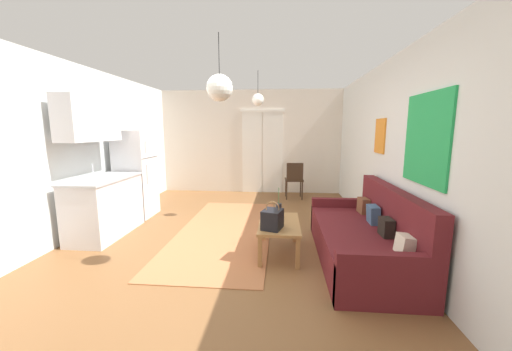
{
  "coord_description": "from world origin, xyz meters",
  "views": [
    {
      "loc": [
        0.8,
        -3.5,
        1.63
      ],
      "look_at": [
        0.4,
        1.07,
        0.89
      ],
      "focal_mm": 20.18,
      "sensor_mm": 36.0,
      "label": 1
    }
  ],
  "objects_px": {
    "couch": "(366,239)",
    "pendant_lamp_far": "(258,100)",
    "pendant_lamp_near": "(220,88)",
    "coffee_table": "(279,227)",
    "refrigerator": "(136,174)",
    "accent_chair": "(294,178)",
    "handbag": "(272,219)",
    "bamboo_vase": "(279,211)"
  },
  "relations": [
    {
      "from": "couch",
      "to": "pendant_lamp_far",
      "type": "height_order",
      "value": "pendant_lamp_far"
    },
    {
      "from": "pendant_lamp_near",
      "to": "pendant_lamp_far",
      "type": "relative_size",
      "value": 1.19
    },
    {
      "from": "coffee_table",
      "to": "refrigerator",
      "type": "bearing_deg",
      "value": 151.59
    },
    {
      "from": "accent_chair",
      "to": "pendant_lamp_far",
      "type": "relative_size",
      "value": 1.49
    },
    {
      "from": "couch",
      "to": "handbag",
      "type": "relative_size",
      "value": 6.34
    },
    {
      "from": "couch",
      "to": "coffee_table",
      "type": "distance_m",
      "value": 1.09
    },
    {
      "from": "accent_chair",
      "to": "pendant_lamp_near",
      "type": "bearing_deg",
      "value": 72.32
    },
    {
      "from": "handbag",
      "to": "pendant_lamp_far",
      "type": "xyz_separation_m",
      "value": [
        -0.32,
        1.65,
        1.59
      ]
    },
    {
      "from": "pendant_lamp_near",
      "to": "pendant_lamp_far",
      "type": "xyz_separation_m",
      "value": [
        0.24,
        1.96,
        0.07
      ]
    },
    {
      "from": "handbag",
      "to": "bamboo_vase",
      "type": "bearing_deg",
      "value": 80.21
    },
    {
      "from": "accent_chair",
      "to": "pendant_lamp_near",
      "type": "relative_size",
      "value": 1.25
    },
    {
      "from": "pendant_lamp_near",
      "to": "refrigerator",
      "type": "bearing_deg",
      "value": 135.59
    },
    {
      "from": "couch",
      "to": "pendant_lamp_near",
      "type": "xyz_separation_m",
      "value": [
        -1.73,
        -0.43,
        1.78
      ]
    },
    {
      "from": "refrigerator",
      "to": "accent_chair",
      "type": "relative_size",
      "value": 1.86
    },
    {
      "from": "accent_chair",
      "to": "pendant_lamp_far",
      "type": "bearing_deg",
      "value": 63.59
    },
    {
      "from": "pendant_lamp_near",
      "to": "pendant_lamp_far",
      "type": "distance_m",
      "value": 1.97
    },
    {
      "from": "handbag",
      "to": "couch",
      "type": "bearing_deg",
      "value": 6.18
    },
    {
      "from": "accent_chair",
      "to": "coffee_table",
      "type": "bearing_deg",
      "value": 81.31
    },
    {
      "from": "accent_chair",
      "to": "pendant_lamp_near",
      "type": "xyz_separation_m",
      "value": [
        -0.97,
        -3.6,
        1.56
      ]
    },
    {
      "from": "pendant_lamp_near",
      "to": "pendant_lamp_far",
      "type": "height_order",
      "value": "same"
    },
    {
      "from": "bamboo_vase",
      "to": "refrigerator",
      "type": "bearing_deg",
      "value": 154.31
    },
    {
      "from": "handbag",
      "to": "accent_chair",
      "type": "relative_size",
      "value": 0.39
    },
    {
      "from": "coffee_table",
      "to": "refrigerator",
      "type": "distance_m",
      "value": 3.08
    },
    {
      "from": "refrigerator",
      "to": "handbag",
      "type": "bearing_deg",
      "value": -33.1
    },
    {
      "from": "pendant_lamp_near",
      "to": "accent_chair",
      "type": "bearing_deg",
      "value": 74.99
    },
    {
      "from": "coffee_table",
      "to": "pendant_lamp_near",
      "type": "relative_size",
      "value": 1.35
    },
    {
      "from": "coffee_table",
      "to": "accent_chair",
      "type": "xyz_separation_m",
      "value": [
        0.32,
        3.05,
        0.13
      ]
    },
    {
      "from": "couch",
      "to": "handbag",
      "type": "xyz_separation_m",
      "value": [
        -1.17,
        -0.13,
        0.27
      ]
    },
    {
      "from": "handbag",
      "to": "refrigerator",
      "type": "distance_m",
      "value": 3.11
    },
    {
      "from": "coffee_table",
      "to": "pendant_lamp_far",
      "type": "height_order",
      "value": "pendant_lamp_far"
    },
    {
      "from": "coffee_table",
      "to": "accent_chair",
      "type": "bearing_deg",
      "value": 83.98
    },
    {
      "from": "pendant_lamp_far",
      "to": "pendant_lamp_near",
      "type": "bearing_deg",
      "value": -97.08
    },
    {
      "from": "refrigerator",
      "to": "accent_chair",
      "type": "bearing_deg",
      "value": 28.05
    },
    {
      "from": "coffee_table",
      "to": "pendant_lamp_far",
      "type": "distance_m",
      "value": 2.29
    },
    {
      "from": "pendant_lamp_near",
      "to": "handbag",
      "type": "bearing_deg",
      "value": 28.49
    },
    {
      "from": "couch",
      "to": "coffee_table",
      "type": "relative_size",
      "value": 2.31
    },
    {
      "from": "coffee_table",
      "to": "accent_chair",
      "type": "relative_size",
      "value": 1.08
    },
    {
      "from": "coffee_table",
      "to": "handbag",
      "type": "distance_m",
      "value": 0.31
    },
    {
      "from": "refrigerator",
      "to": "pendant_lamp_near",
      "type": "relative_size",
      "value": 2.33
    },
    {
      "from": "couch",
      "to": "refrigerator",
      "type": "distance_m",
      "value": 4.11
    },
    {
      "from": "handbag",
      "to": "pendant_lamp_near",
      "type": "relative_size",
      "value": 0.49
    },
    {
      "from": "handbag",
      "to": "pendant_lamp_far",
      "type": "distance_m",
      "value": 2.31
    }
  ]
}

